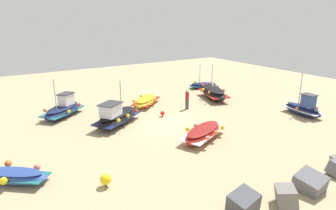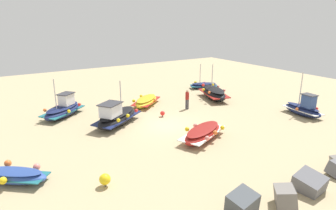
{
  "view_description": "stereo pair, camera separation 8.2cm",
  "coord_description": "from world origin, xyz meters",
  "px_view_note": "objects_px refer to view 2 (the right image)",
  "views": [
    {
      "loc": [
        10.9,
        17.56,
        7.92
      ],
      "look_at": [
        -1.31,
        -1.89,
        0.9
      ],
      "focal_mm": 31.19,
      "sensor_mm": 36.0,
      "label": 1
    },
    {
      "loc": [
        10.83,
        17.6,
        7.92
      ],
      "look_at": [
        -1.31,
        -1.89,
        0.9
      ],
      "focal_mm": 31.19,
      "sensor_mm": 36.0,
      "label": 2
    }
  ],
  "objects_px": {
    "fishing_boat_6": "(63,109)",
    "person_walking": "(187,98)",
    "fishing_boat_3": "(146,101)",
    "fishing_boat_1": "(14,175)",
    "fishing_boat_7": "(203,133)",
    "mooring_buoy_0": "(163,113)",
    "fishing_boat_4": "(116,117)",
    "fishing_boat_2": "(303,109)",
    "fishing_boat_5": "(214,93)",
    "fishing_boat_0": "(204,85)",
    "mooring_buoy_1": "(105,179)"
  },
  "relations": [
    {
      "from": "fishing_boat_3",
      "to": "fishing_boat_2",
      "type": "bearing_deg",
      "value": -85.24
    },
    {
      "from": "fishing_boat_3",
      "to": "fishing_boat_5",
      "type": "relative_size",
      "value": 0.82
    },
    {
      "from": "fishing_boat_2",
      "to": "fishing_boat_7",
      "type": "xyz_separation_m",
      "value": [
        10.12,
        -0.55,
        -0.16
      ]
    },
    {
      "from": "fishing_boat_0",
      "to": "fishing_boat_6",
      "type": "relative_size",
      "value": 0.82
    },
    {
      "from": "fishing_boat_6",
      "to": "fishing_boat_3",
      "type": "bearing_deg",
      "value": -45.5
    },
    {
      "from": "fishing_boat_6",
      "to": "fishing_boat_0",
      "type": "bearing_deg",
      "value": -33.72
    },
    {
      "from": "fishing_boat_2",
      "to": "fishing_boat_7",
      "type": "relative_size",
      "value": 0.82
    },
    {
      "from": "fishing_boat_2",
      "to": "mooring_buoy_1",
      "type": "height_order",
      "value": "fishing_boat_2"
    },
    {
      "from": "fishing_boat_0",
      "to": "mooring_buoy_0",
      "type": "xyz_separation_m",
      "value": [
        9.02,
        5.9,
        -0.06
      ]
    },
    {
      "from": "fishing_boat_4",
      "to": "mooring_buoy_1",
      "type": "relative_size",
      "value": 6.93
    },
    {
      "from": "fishing_boat_2",
      "to": "fishing_boat_4",
      "type": "bearing_deg",
      "value": -108.73
    },
    {
      "from": "fishing_boat_0",
      "to": "fishing_boat_7",
      "type": "relative_size",
      "value": 0.77
    },
    {
      "from": "fishing_boat_2",
      "to": "mooring_buoy_0",
      "type": "relative_size",
      "value": 7.43
    },
    {
      "from": "fishing_boat_2",
      "to": "fishing_boat_5",
      "type": "xyz_separation_m",
      "value": [
        3.0,
        -7.79,
        -0.01
      ]
    },
    {
      "from": "fishing_boat_0",
      "to": "fishing_boat_1",
      "type": "relative_size",
      "value": 0.98
    },
    {
      "from": "mooring_buoy_0",
      "to": "fishing_boat_0",
      "type": "bearing_deg",
      "value": -146.82
    },
    {
      "from": "fishing_boat_1",
      "to": "fishing_boat_4",
      "type": "height_order",
      "value": "fishing_boat_4"
    },
    {
      "from": "person_walking",
      "to": "fishing_boat_1",
      "type": "bearing_deg",
      "value": 156.93
    },
    {
      "from": "fishing_boat_7",
      "to": "mooring_buoy_0",
      "type": "distance_m",
      "value": 5.35
    },
    {
      "from": "fishing_boat_2",
      "to": "person_walking",
      "type": "distance_m",
      "value": 9.68
    },
    {
      "from": "fishing_boat_1",
      "to": "fishing_boat_5",
      "type": "distance_m",
      "value": 19.49
    },
    {
      "from": "fishing_boat_1",
      "to": "fishing_boat_6",
      "type": "bearing_deg",
      "value": 102.99
    },
    {
      "from": "fishing_boat_3",
      "to": "fishing_boat_7",
      "type": "bearing_deg",
      "value": -133.61
    },
    {
      "from": "fishing_boat_6",
      "to": "fishing_boat_7",
      "type": "xyz_separation_m",
      "value": [
        -6.79,
        9.77,
        -0.15
      ]
    },
    {
      "from": "fishing_boat_7",
      "to": "person_walking",
      "type": "relative_size",
      "value": 2.51
    },
    {
      "from": "fishing_boat_3",
      "to": "fishing_boat_6",
      "type": "distance_m",
      "value": 7.28
    },
    {
      "from": "fishing_boat_2",
      "to": "fishing_boat_6",
      "type": "distance_m",
      "value": 19.8
    },
    {
      "from": "fishing_boat_1",
      "to": "person_walking",
      "type": "bearing_deg",
      "value": 59.47
    },
    {
      "from": "fishing_boat_7",
      "to": "mooring_buoy_0",
      "type": "bearing_deg",
      "value": -114.98
    },
    {
      "from": "fishing_boat_3",
      "to": "fishing_boat_4",
      "type": "xyz_separation_m",
      "value": [
        4.31,
        3.4,
        0.28
      ]
    },
    {
      "from": "fishing_boat_5",
      "to": "fishing_boat_7",
      "type": "relative_size",
      "value": 1.06
    },
    {
      "from": "fishing_boat_1",
      "to": "fishing_boat_5",
      "type": "relative_size",
      "value": 0.74
    },
    {
      "from": "fishing_boat_5",
      "to": "mooring_buoy_0",
      "type": "relative_size",
      "value": 9.59
    },
    {
      "from": "fishing_boat_1",
      "to": "fishing_boat_3",
      "type": "height_order",
      "value": "fishing_boat_1"
    },
    {
      "from": "fishing_boat_2",
      "to": "person_walking",
      "type": "xyz_separation_m",
      "value": [
        7.16,
        -6.5,
        0.42
      ]
    },
    {
      "from": "person_walking",
      "to": "fishing_boat_7",
      "type": "bearing_deg",
      "value": -159.4
    },
    {
      "from": "fishing_boat_4",
      "to": "fishing_boat_7",
      "type": "height_order",
      "value": "fishing_boat_4"
    },
    {
      "from": "fishing_boat_4",
      "to": "fishing_boat_3",
      "type": "bearing_deg",
      "value": -176.21
    },
    {
      "from": "fishing_boat_4",
      "to": "fishing_boat_6",
      "type": "height_order",
      "value": "fishing_boat_4"
    },
    {
      "from": "fishing_boat_6",
      "to": "person_walking",
      "type": "distance_m",
      "value": 10.47
    },
    {
      "from": "fishing_boat_3",
      "to": "mooring_buoy_0",
      "type": "relative_size",
      "value": 7.87
    },
    {
      "from": "person_walking",
      "to": "fishing_boat_6",
      "type": "bearing_deg",
      "value": 115.6
    },
    {
      "from": "fishing_boat_6",
      "to": "mooring_buoy_1",
      "type": "distance_m",
      "value": 11.79
    },
    {
      "from": "fishing_boat_1",
      "to": "fishing_boat_7",
      "type": "relative_size",
      "value": 0.78
    },
    {
      "from": "fishing_boat_4",
      "to": "fishing_boat_0",
      "type": "bearing_deg",
      "value": 169.31
    },
    {
      "from": "fishing_boat_1",
      "to": "mooring_buoy_0",
      "type": "xyz_separation_m",
      "value": [
        -11.32,
        -4.56,
        -0.07
      ]
    },
    {
      "from": "fishing_boat_1",
      "to": "fishing_boat_6",
      "type": "relative_size",
      "value": 0.84
    },
    {
      "from": "person_walking",
      "to": "mooring_buoy_0",
      "type": "xyz_separation_m",
      "value": [
        2.9,
        0.61,
        -0.72
      ]
    },
    {
      "from": "fishing_boat_3",
      "to": "fishing_boat_4",
      "type": "height_order",
      "value": "fishing_boat_4"
    },
    {
      "from": "person_walking",
      "to": "fishing_boat_4",
      "type": "bearing_deg",
      "value": 140.37
    }
  ]
}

